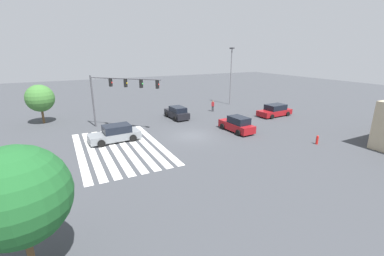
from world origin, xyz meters
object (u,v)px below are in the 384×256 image
at_px(car_1, 115,134).
at_px(pedestrian, 213,105).
at_px(traffic_signal_mast, 118,89).
at_px(street_light_pole_a, 231,72).
at_px(fire_hydrant, 317,140).
at_px(car_3, 177,113).
at_px(car_2, 237,125).
at_px(car_0, 275,111).
at_px(tree_corner_a, 40,98).
at_px(tree_corner_b, 18,196).

height_order(car_1, pedestrian, car_1).
distance_m(traffic_signal_mast, street_light_pole_a, 19.89).
relative_size(traffic_signal_mast, fire_hydrant, 7.13).
relative_size(traffic_signal_mast, street_light_pole_a, 0.69).
bearing_deg(car_3, car_2, -159.59).
bearing_deg(car_0, car_2, 17.23).
height_order(car_1, fire_hydrant, car_1).
bearing_deg(pedestrian, tree_corner_a, -58.20).
xyz_separation_m(car_1, fire_hydrant, (9.64, 16.59, -0.32)).
relative_size(traffic_signal_mast, car_3, 1.45).
distance_m(car_1, car_3, 10.35).
bearing_deg(fire_hydrant, traffic_signal_mast, -131.68).
relative_size(car_1, tree_corner_b, 0.93).
bearing_deg(fire_hydrant, car_0, 155.60).
height_order(traffic_signal_mast, car_1, traffic_signal_mast).
height_order(traffic_signal_mast, car_2, traffic_signal_mast).
xyz_separation_m(pedestrian, fire_hydrant, (16.18, 1.41, -0.44)).
relative_size(car_3, pedestrian, 2.69).
height_order(car_2, tree_corner_a, tree_corner_a).
xyz_separation_m(car_3, street_light_pole_a, (-4.39, 11.49, 4.53)).
relative_size(street_light_pole_a, tree_corner_a, 1.92).
height_order(car_2, tree_corner_b, tree_corner_b).
height_order(car_1, tree_corner_b, tree_corner_b).
height_order(traffic_signal_mast, fire_hydrant, traffic_signal_mast).
bearing_deg(tree_corner_b, pedestrian, 134.23).
relative_size(pedestrian, tree_corner_b, 0.30).
height_order(car_3, pedestrian, car_3).
relative_size(traffic_signal_mast, tree_corner_a, 1.32).
distance_m(car_0, tree_corner_b, 31.03).
relative_size(car_0, car_1, 1.01).
distance_m(car_1, street_light_pole_a, 23.02).
xyz_separation_m(car_0, fire_hydrant, (10.01, -4.54, -0.30)).
bearing_deg(car_1, car_2, 163.15).
xyz_separation_m(car_1, tree_corner_b, (14.21, -6.13, 2.66)).
distance_m(car_2, pedestrian, 9.88).
distance_m(car_1, tree_corner_b, 15.70).
bearing_deg(car_3, car_0, -114.15).
bearing_deg(car_1, pedestrian, -160.22).
xyz_separation_m(car_2, street_light_pole_a, (-12.57, 8.06, 4.50)).
relative_size(car_2, tree_corner_a, 0.95).
xyz_separation_m(car_1, pedestrian, (-6.54, 15.18, 0.12)).
relative_size(car_1, fire_hydrant, 5.70).
bearing_deg(tree_corner_a, car_0, 69.53).
bearing_deg(street_light_pole_a, car_2, -32.68).
xyz_separation_m(car_0, pedestrian, (-6.17, -5.95, 0.14)).
relative_size(car_3, street_light_pole_a, 0.47).
bearing_deg(fire_hydrant, tree_corner_a, -131.44).
relative_size(car_1, car_2, 1.11).
relative_size(car_2, tree_corner_b, 0.84).
relative_size(car_0, fire_hydrant, 5.77).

